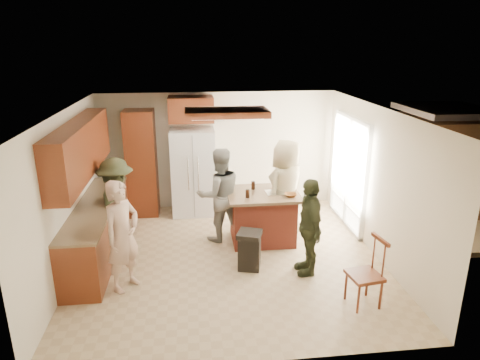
{
  "coord_description": "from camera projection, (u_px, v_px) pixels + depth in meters",
  "views": [
    {
      "loc": [
        -0.56,
        -6.46,
        3.52
      ],
      "look_at": [
        0.27,
        0.72,
        1.15
      ],
      "focal_mm": 32.0,
      "sensor_mm": 36.0,
      "label": 1
    }
  ],
  "objects": [
    {
      "name": "spindle_chair",
      "position": [
        366.0,
        275.0,
        5.85
      ],
      "size": [
        0.48,
        0.48,
        0.99
      ],
      "color": "maroon",
      "rests_on": "ground"
    },
    {
      "name": "trash_bin",
      "position": [
        249.0,
        250.0,
        6.85
      ],
      "size": [
        0.46,
        0.46,
        0.63
      ],
      "color": "black",
      "rests_on": "ground"
    },
    {
      "name": "person_behind_left",
      "position": [
        220.0,
        195.0,
        7.7
      ],
      "size": [
        0.94,
        0.69,
        1.73
      ],
      "primitive_type": "imported",
      "rotation": [
        0.0,
        0.0,
        3.36
      ],
      "color": "gray",
      "rests_on": "ground"
    },
    {
      "name": "room_shell",
      "position": [
        428.0,
        172.0,
        9.01
      ],
      "size": [
        8.0,
        5.2,
        5.0
      ],
      "color": "tan",
      "rests_on": "ground"
    },
    {
      "name": "refrigerator",
      "position": [
        193.0,
        172.0,
        8.91
      ],
      "size": [
        0.9,
        0.76,
        1.8
      ],
      "color": "white",
      "rests_on": "ground"
    },
    {
      "name": "back_wall_units",
      "position": [
        154.0,
        150.0,
        8.75
      ],
      "size": [
        1.8,
        0.6,
        2.45
      ],
      "color": "maroon",
      "rests_on": "ground"
    },
    {
      "name": "person_counter",
      "position": [
        117.0,
        205.0,
        7.29
      ],
      "size": [
        0.55,
        1.1,
        1.67
      ],
      "primitive_type": "imported",
      "rotation": [
        0.0,
        0.0,
        1.61
      ],
      "color": "#363C23",
      "rests_on": "ground"
    },
    {
      "name": "person_side_right",
      "position": [
        309.0,
        227.0,
        6.59
      ],
      "size": [
        0.47,
        0.92,
        1.56
      ],
      "primitive_type": "imported",
      "rotation": [
        0.0,
        0.0,
        -1.58
      ],
      "color": "#323720",
      "rests_on": "ground"
    },
    {
      "name": "left_cabinetry",
      "position": [
        92.0,
        203.0,
        7.08
      ],
      "size": [
        0.64,
        3.0,
        2.3
      ],
      "color": "maroon",
      "rests_on": "ground"
    },
    {
      "name": "person_front_left",
      "position": [
        123.0,
        236.0,
        6.15
      ],
      "size": [
        0.72,
        0.76,
        1.67
      ],
      "primitive_type": "imported",
      "rotation": [
        0.0,
        0.0,
        0.93
      ],
      "color": "tan",
      "rests_on": "ground"
    },
    {
      "name": "kitchen_island",
      "position": [
        262.0,
        216.0,
        7.76
      ],
      "size": [
        1.28,
        1.03,
        0.93
      ],
      "color": "#A33B2A",
      "rests_on": "ground"
    },
    {
      "name": "island_items",
      "position": [
        277.0,
        192.0,
        7.56
      ],
      "size": [
        0.91,
        0.64,
        0.15
      ],
      "color": "silver",
      "rests_on": "kitchen_island"
    },
    {
      "name": "person_behind_right",
      "position": [
        286.0,
        189.0,
        7.83
      ],
      "size": [
        1.07,
        1.03,
        1.84
      ],
      "primitive_type": "imported",
      "rotation": [
        0.0,
        0.0,
        3.84
      ],
      "color": "tan",
      "rests_on": "ground"
    }
  ]
}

